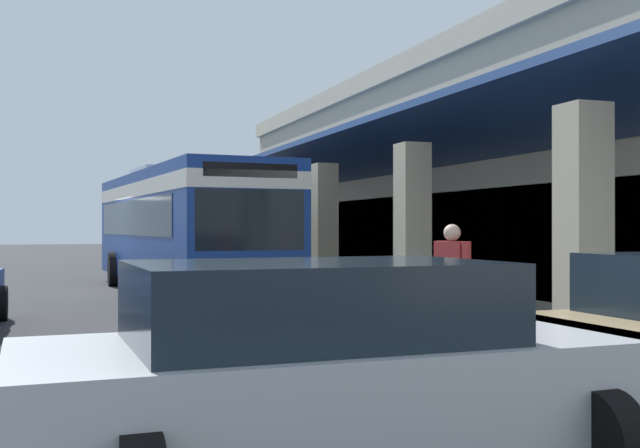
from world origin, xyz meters
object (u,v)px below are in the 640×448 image
parked_sedan_silver (334,365)px  potted_palm (255,256)px  pedestrian (452,279)px  transit_bus (183,222)px

parked_sedan_silver → potted_palm: potted_palm is taller
parked_sedan_silver → pedestrian: (-4.42, 3.36, 0.24)m
transit_bus → potted_palm: bearing=155.6°
pedestrian → potted_palm: size_ratio=0.71×
transit_bus → potted_palm: transit_bus is taller
parked_sedan_silver → potted_palm: 25.75m
transit_bus → parked_sedan_silver: transit_bus is taller
parked_sedan_silver → potted_palm: size_ratio=1.82×
parked_sedan_silver → pedestrian: size_ratio=2.55×
pedestrian → potted_palm: bearing=173.1°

